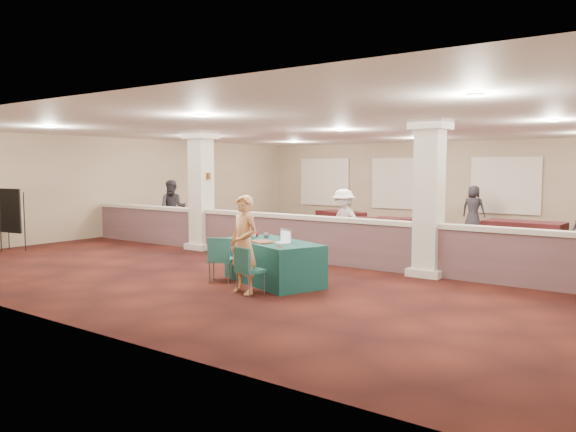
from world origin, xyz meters
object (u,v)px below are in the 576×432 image
Objects in this scene: conf_chair_side at (220,256)px; far_table_back_center at (404,229)px; attendee_b at (344,222)px; conf_chair_main at (247,267)px; attendee_a at (173,208)px; far_table_front_left at (226,227)px; near_table at (274,262)px; far_table_front_center at (367,228)px; easel_board at (9,211)px; attendee_d at (473,209)px; far_table_back_left at (341,222)px; woman at (244,245)px; far_table_back_right at (524,236)px.

far_table_back_center is (0.18, 8.06, -0.19)m from conf_chair_side.
conf_chair_main is at bearing -64.51° from attendee_b.
far_table_back_center is 7.49m from attendee_a.
conf_chair_side reaches higher than conf_chair_main.
conf_chair_side is 8.07m from far_table_back_center.
attendee_a is at bearing -153.77° from far_table_back_center.
conf_chair_main is 9.22m from attendee_a.
conf_chair_side is (-1.07, 0.45, 0.03)m from conf_chair_main.
conf_chair_main is 7.98m from far_table_front_left.
near_table reaches higher than far_table_front_center.
far_table_front_left is (-5.39, 4.58, -0.05)m from near_table.
conf_chair_main is at bearing -73.53° from attendee_a.
attendee_a is at bearing 72.71° from easel_board.
attendee_a reaches higher than attendee_d.
conf_chair_side is 4.57m from attendee_b.
far_table_back_left is (-3.59, 9.28, -0.14)m from conf_chair_main.
woman is 1.09× the size of attendee_d.
far_table_front_center is 3.18m from attendee_b.
conf_chair_main is (0.24, -1.07, 0.09)m from near_table.
easel_board reaches higher than far_table_front_center.
attendee_a reaches higher than far_table_front_left.
attendee_b is (0.93, -3.00, 0.50)m from far_table_front_center.
easel_board is 0.92× the size of attendee_a.
near_table is 1.25× the size of far_table_back_center.
attendee_a reaches higher than easel_board.
conf_chair_side is 0.56× the size of attendee_d.
near_table is 1.20× the size of far_table_back_left.
conf_chair_side is at bearing 167.06° from conf_chair_main.
attendee_d reaches higher than near_table.
conf_chair_side is 8.08m from attendee_a.
attendee_a reaches higher than far_table_back_center.
near_table is at bearing -112.26° from far_table_back_right.
conf_chair_side reaches higher than near_table.
far_table_front_center is at bearing -177.51° from far_table_back_right.
woman reaches higher than far_table_back_right.
far_table_back_center is 0.93× the size of attendee_a.
woman is 1.06× the size of far_table_front_center.
attendee_d is (1.20, 11.56, 0.28)m from conf_chair_side.
woman is 0.97× the size of attendee_a.
near_table is 1.05m from conf_chair_side.
attendee_a is (-7.59, 5.21, 0.41)m from conf_chair_main.
near_table is 1.21× the size of woman.
conf_chair_side is 7.44m from easel_board.
far_table_front_center is 6.36m from attendee_a.
far_table_back_right reaches higher than far_table_front_center.
far_table_front_center is at bearing 110.81° from woman.
easel_board is 13.76m from far_table_back_right.
far_table_back_left is at bearing 133.33° from near_table.
attendee_a is 6.61m from attendee_b.
far_table_back_center is (2.70, -0.76, -0.02)m from far_table_back_left.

